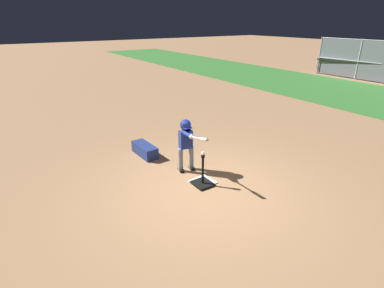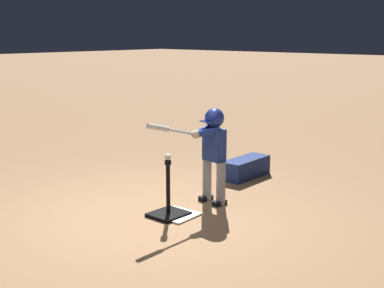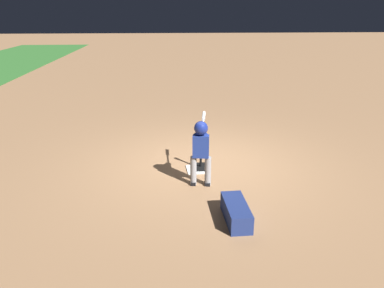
{
  "view_description": "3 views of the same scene",
  "coord_description": "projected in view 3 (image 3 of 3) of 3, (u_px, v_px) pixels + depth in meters",
  "views": [
    {
      "loc": [
        4.1,
        -3.08,
        3.15
      ],
      "look_at": [
        -0.83,
        0.23,
        0.66
      ],
      "focal_mm": 28.0,
      "sensor_mm": 36.0,
      "label": 1
    },
    {
      "loc": [
        3.98,
        4.22,
        2.09
      ],
      "look_at": [
        -0.81,
        -0.07,
        0.74
      ],
      "focal_mm": 50.0,
      "sensor_mm": 36.0,
      "label": 2
    },
    {
      "loc": [
        -7.03,
        0.72,
        2.98
      ],
      "look_at": [
        -0.8,
        0.3,
        0.72
      ],
      "focal_mm": 35.0,
      "sensor_mm": 36.0,
      "label": 3
    }
  ],
  "objects": [
    {
      "name": "equipment_bag",
      "position": [
        236.0,
        212.0,
        5.56
      ],
      "size": [
        0.85,
        0.35,
        0.28
      ],
      "primitive_type": "cube",
      "rotation": [
        0.0,
        0.0,
        0.04
      ],
      "color": "navy",
      "rests_on": "ground_plane"
    },
    {
      "name": "ground_plane",
      "position": [
        204.0,
        164.0,
        7.66
      ],
      "size": [
        90.0,
        90.0,
        0.0
      ],
      "primitive_type": "plane",
      "color": "#99704C"
    },
    {
      "name": "batting_tee",
      "position": [
        201.0,
        164.0,
        7.41
      ],
      "size": [
        0.41,
        0.37,
        0.66
      ],
      "color": "black",
      "rests_on": "ground_plane"
    },
    {
      "name": "batter_child",
      "position": [
        201.0,
        145.0,
        6.52
      ],
      "size": [
        1.1,
        0.38,
        1.19
      ],
      "color": "gray",
      "rests_on": "ground_plane"
    },
    {
      "name": "home_plate",
      "position": [
        198.0,
        169.0,
        7.37
      ],
      "size": [
        0.47,
        0.47,
        0.02
      ],
      "primitive_type": "cube",
      "rotation": [
        0.0,
        0.0,
        0.06
      ],
      "color": "white",
      "rests_on": "ground_plane"
    },
    {
      "name": "baseball",
      "position": [
        201.0,
        135.0,
        7.21
      ],
      "size": [
        0.07,
        0.07,
        0.07
      ],
      "primitive_type": "sphere",
      "color": "white",
      "rests_on": "batting_tee"
    }
  ]
}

